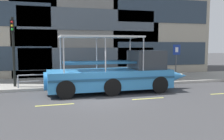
{
  "coord_description": "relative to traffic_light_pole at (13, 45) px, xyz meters",
  "views": [
    {
      "loc": [
        -3.0,
        -12.34,
        2.81
      ],
      "look_at": [
        1.17,
        1.74,
        1.3
      ],
      "focal_mm": 39.01,
      "sensor_mm": 36.0,
      "label": 1
    }
  ],
  "objects": [
    {
      "name": "ground_plane",
      "position": [
        4.6,
        -4.08,
        -2.81
      ],
      "size": [
        120.0,
        120.0,
        0.0
      ],
      "primitive_type": "plane",
      "color": "#3D3D3F"
    },
    {
      "name": "sidewalk",
      "position": [
        4.6,
        1.52,
        -2.72
      ],
      "size": [
        32.0,
        4.8,
        0.18
      ],
      "primitive_type": "cube",
      "color": "#99968E",
      "rests_on": "ground_plane"
    },
    {
      "name": "curb_edge",
      "position": [
        4.6,
        -0.97,
        -2.72
      ],
      "size": [
        32.0,
        0.18,
        0.18
      ],
      "primitive_type": "cube",
      "color": "#B2ADA3",
      "rests_on": "ground_plane"
    },
    {
      "name": "lane_centreline",
      "position": [
        4.6,
        -4.9,
        -2.81
      ],
      "size": [
        25.8,
        0.12,
        0.01
      ],
      "color": "#DBD64C",
      "rests_on": "ground_plane"
    },
    {
      "name": "curb_guardrail",
      "position": [
        5.44,
        -0.63,
        -2.09
      ],
      "size": [
        10.48,
        0.09,
        0.81
      ],
      "color": "#9EA0A8",
      "rests_on": "sidewalk"
    },
    {
      "name": "traffic_light_pole",
      "position": [
        0.0,
        0.0,
        0.0
      ],
      "size": [
        0.24,
        0.46,
        4.36
      ],
      "color": "black",
      "rests_on": "sidewalk"
    },
    {
      "name": "parking_sign",
      "position": [
        11.41,
        -0.3,
        -0.82
      ],
      "size": [
        0.6,
        0.12,
        2.66
      ],
      "color": "#4C4F54",
      "rests_on": "sidewalk"
    },
    {
      "name": "duck_tour_boat",
      "position": [
        6.08,
        -2.63,
        -1.75
      ],
      "size": [
        9.04,
        2.49,
        3.34
      ],
      "color": "#388CD1",
      "rests_on": "ground_plane"
    },
    {
      "name": "pedestrian_near_bow",
      "position": [
        9.66,
        0.47,
        -1.7
      ],
      "size": [
        0.31,
        0.36,
        1.54
      ],
      "color": "#47423D",
      "rests_on": "sidewalk"
    }
  ]
}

